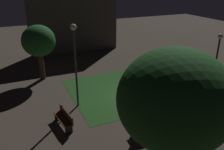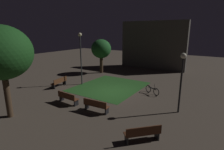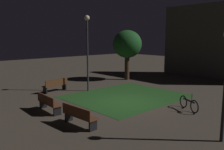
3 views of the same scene
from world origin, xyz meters
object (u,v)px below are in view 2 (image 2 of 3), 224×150
bench_front_right (96,105)px  tree_back_left (101,49)px  tree_lawn_side (1,53)px  bicycle (152,90)px  lamp_post_near_wall (182,72)px  bench_corner (143,133)px  lamp_post_plaza_east (81,51)px  bench_path_side (68,97)px  bench_back_row (59,82)px

bench_front_right → tree_back_left: bearing=124.1°
bench_front_right → tree_lawn_side: size_ratio=0.32×
bicycle → lamp_post_near_wall: bearing=-42.2°
bench_corner → bicycle: bicycle is taller
bench_front_right → tree_lawn_side: 6.49m
lamp_post_near_wall → lamp_post_plaza_east: (-9.80, 1.37, 0.68)m
bench_front_right → bicycle: bicycle is taller
bench_path_side → tree_back_left: size_ratio=0.42×
tree_back_left → lamp_post_near_wall: bearing=-30.7°
tree_lawn_side → tree_back_left: 13.27m
bench_back_row → bench_corner: same height
tree_lawn_side → bicycle: 11.39m
lamp_post_plaza_east → bicycle: bearing=8.9°
lamp_post_near_wall → lamp_post_plaza_east: lamp_post_plaza_east is taller
tree_lawn_side → lamp_post_plaza_east: (-0.96, 7.77, -0.61)m
tree_lawn_side → bicycle: size_ratio=3.84×
bench_front_right → bench_corner: size_ratio=1.13×
tree_lawn_side → lamp_post_plaza_east: 7.85m
bench_front_right → bench_back_row: same height
bench_path_side → tree_lawn_side: 5.20m
tree_back_left → bench_back_row: bearing=-89.5°
bench_front_right → lamp_post_plaza_east: lamp_post_plaza_east is taller
bench_front_right → lamp_post_near_wall: (4.67, 2.93, 2.27)m
tree_lawn_side → bench_corner: bearing=14.2°
lamp_post_near_wall → bicycle: lamp_post_near_wall is taller
bench_corner → lamp_post_plaza_east: 11.13m
bench_corner → tree_back_left: (-10.44, 10.97, 2.57)m
tree_lawn_side → lamp_post_near_wall: (8.84, 6.40, -1.29)m
bench_front_right → bench_path_side: bearing=-180.0°
bench_path_side → lamp_post_near_wall: (7.31, 2.93, 2.27)m
bicycle → bench_corner: bearing=-73.4°
tree_lawn_side → lamp_post_plaza_east: size_ratio=1.10×
bench_path_side → tree_back_left: (-3.84, 9.56, 2.57)m
bench_front_right → lamp_post_plaza_east: (-5.13, 4.30, 2.95)m
bench_front_right → lamp_post_near_wall: 5.96m
bench_path_side → bench_front_right: bearing=0.0°
tree_back_left → bicycle: (8.41, -4.15, -2.71)m
bench_corner → lamp_post_plaza_east: lamp_post_plaza_east is taller
bench_corner → bicycle: 7.11m
bicycle → bench_back_row: bearing=-160.8°
bench_path_side → lamp_post_plaza_east: bearing=120.0°
bench_front_right → lamp_post_plaza_east: bearing=140.0°
bench_corner → lamp_post_plaza_east: bearing=147.9°
lamp_post_near_wall → bench_path_side: bearing=-158.2°
bicycle → tree_back_left: bearing=153.7°
bench_front_right → bench_back_row: size_ratio=0.99×
bench_back_row → lamp_post_near_wall: lamp_post_near_wall is taller
lamp_post_near_wall → lamp_post_plaza_east: size_ratio=0.77×
bench_front_right → bench_back_row: (-6.42, 2.51, 0.00)m
bench_back_row → bicycle: 8.84m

